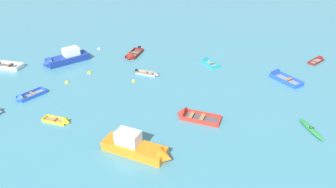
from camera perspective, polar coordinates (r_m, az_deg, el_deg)
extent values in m
cube|color=#4C4C51|center=(42.76, -6.05, 7.10)|extent=(1.96, 3.40, 0.09)
cube|color=maroon|center=(42.48, -5.26, 7.18)|extent=(0.92, 3.26, 0.35)
cube|color=maroon|center=(42.95, -6.85, 7.34)|extent=(0.92, 3.26, 0.35)
cube|color=maroon|center=(44.14, -5.23, 8.05)|extent=(1.24, 0.44, 0.35)
cone|color=maroon|center=(41.23, -6.98, 6.41)|extent=(1.38, 1.05, 1.22)
cube|color=#937047|center=(42.83, -5.98, 7.43)|extent=(1.19, 0.62, 0.03)
cube|color=#937047|center=(42.00, -6.48, 6.95)|extent=(1.19, 0.62, 0.03)
cube|color=black|center=(44.22, -5.17, 8.26)|extent=(0.39, 0.39, 0.49)
cube|color=#99754C|center=(37.07, -3.82, 3.60)|extent=(2.54, 1.56, 0.07)
cube|color=gray|center=(37.39, -3.54, 4.01)|extent=(2.38, 0.87, 0.27)
cube|color=gray|center=(36.67, -4.11, 3.46)|extent=(2.38, 0.87, 0.27)
cube|color=gray|center=(37.54, -5.56, 4.03)|extent=(0.37, 0.84, 0.27)
cone|color=gray|center=(36.53, -1.97, 3.44)|extent=(0.82, 0.98, 0.84)
cube|color=#937047|center=(37.06, -4.01, 3.84)|extent=(0.50, 0.83, 0.03)
cube|color=#937047|center=(36.78, -2.98, 3.67)|extent=(0.50, 0.83, 0.03)
cube|color=black|center=(37.55, -5.71, 4.18)|extent=(0.30, 0.29, 0.37)
cube|color=gray|center=(37.80, 20.46, 2.27)|extent=(3.04, 3.57, 0.11)
cube|color=blue|center=(37.20, 19.80, 2.24)|extent=(2.09, 2.98, 0.44)
cube|color=blue|center=(38.26, 21.18, 2.74)|extent=(2.09, 2.98, 0.44)
cube|color=blue|center=(36.83, 22.59, 1.41)|extent=(1.24, 0.92, 0.44)
cone|color=blue|center=(38.72, 18.43, 3.59)|extent=(1.59, 1.45, 1.38)
cube|color=#937047|center=(37.59, 20.74, 2.50)|extent=(1.27, 1.03, 0.03)
cube|color=#99754C|center=(30.25, -19.55, -4.60)|extent=(2.35, 1.34, 0.06)
cube|color=yellow|center=(30.47, -19.13, -4.05)|extent=(2.25, 0.66, 0.24)
cube|color=yellow|center=(29.94, -20.03, -4.87)|extent=(2.25, 0.66, 0.24)
cube|color=yellow|center=(30.86, -21.32, -4.04)|extent=(0.30, 0.81, 0.24)
cone|color=yellow|center=(29.54, -17.68, -4.88)|extent=(0.72, 0.91, 0.80)
cube|color=#937047|center=(30.24, -19.77, -4.33)|extent=(0.43, 0.78, 0.03)
cube|color=#4C4C51|center=(43.45, -26.99, 4.36)|extent=(3.80, 2.11, 0.12)
cube|color=white|center=(42.87, -27.65, 4.16)|extent=(3.69, 0.84, 0.50)
cube|color=white|center=(43.91, -26.44, 5.00)|extent=(3.69, 0.84, 0.50)
cube|color=white|center=(42.22, -25.08, 4.41)|extent=(0.45, 1.49, 0.50)
cube|color=#937047|center=(43.23, -26.87, 4.69)|extent=(0.65, 1.41, 0.03)
ellipsoid|color=#288C3D|center=(29.93, 24.37, -5.77)|extent=(1.37, 3.36, 0.30)
torus|color=black|center=(29.85, 24.42, -5.56)|extent=(0.50, 0.50, 0.06)
cube|color=gray|center=(39.87, 7.62, 5.31)|extent=(2.00, 2.40, 0.08)
cube|color=teal|center=(39.55, 7.07, 5.34)|extent=(1.34, 2.03, 0.32)
cube|color=teal|center=(40.10, 8.18, 5.61)|extent=(1.34, 2.03, 0.32)
cube|color=teal|center=(38.98, 8.68, 4.85)|extent=(0.85, 0.60, 0.32)
cone|color=teal|center=(40.71, 6.58, 6.11)|extent=(1.07, 0.96, 0.93)
cube|color=#937047|center=(39.71, 7.74, 5.49)|extent=(0.86, 0.68, 0.03)
cube|color=navy|center=(42.14, -17.55, 6.04)|extent=(5.17, 4.81, 0.78)
cone|color=navy|center=(41.37, -21.01, 5.06)|extent=(1.80, 1.86, 1.55)
cube|color=white|center=(41.99, -17.07, 7.32)|extent=(2.29, 2.23, 0.96)
cube|color=black|center=(41.66, -18.17, 7.26)|extent=(0.94, 1.05, 0.42)
cube|color=#4C4C51|center=(28.89, 5.81, -4.50)|extent=(3.63, 2.33, 0.10)
cube|color=red|center=(28.24, 5.43, -4.98)|extent=(3.38, 1.21, 0.42)
cube|color=red|center=(29.38, 6.20, -3.53)|extent=(3.38, 1.21, 0.42)
cube|color=red|center=(28.50, 9.25, -4.91)|extent=(0.58, 1.36, 0.42)
cone|color=red|center=(29.23, 2.35, -3.51)|extent=(1.20, 1.54, 1.35)
cube|color=#937047|center=(28.72, 6.18, -4.17)|extent=(0.75, 1.31, 0.03)
cube|color=#937047|center=(28.95, 4.22, -3.78)|extent=(0.75, 1.31, 0.03)
cube|color=orange|center=(24.98, -6.06, -9.73)|extent=(5.35, 3.44, 0.77)
cone|color=orange|center=(23.97, -0.45, -11.36)|extent=(1.47, 1.67, 1.38)
cube|color=white|center=(24.64, -7.21, -7.76)|extent=(2.15, 1.79, 1.04)
cube|color=black|center=(24.17, -5.56, -7.88)|extent=(0.56, 1.10, 0.46)
cube|color=gray|center=(44.42, 25.07, 5.27)|extent=(2.35, 2.29, 0.07)
cube|color=maroon|center=(44.54, 24.60, 5.58)|extent=(1.90, 1.80, 0.28)
cube|color=maroon|center=(44.23, 25.60, 5.20)|extent=(1.90, 1.80, 0.28)
cube|color=maroon|center=(43.28, 24.35, 4.99)|extent=(0.66, 0.69, 0.28)
cone|color=maroon|center=(45.53, 25.85, 5.81)|extent=(1.01, 1.02, 0.84)
cube|color=#937047|center=(44.24, 25.04, 5.42)|extent=(0.74, 0.76, 0.03)
cube|color=gray|center=(35.28, -23.28, -0.29)|extent=(2.42, 2.73, 0.09)
cube|color=blue|center=(34.77, -22.88, -0.37)|extent=(1.73, 2.24, 0.37)
cube|color=blue|center=(35.67, -23.75, 0.19)|extent=(1.73, 2.24, 0.37)
cube|color=blue|center=(35.74, -21.43, 0.74)|extent=(0.92, 0.74, 0.37)
cone|color=blue|center=(34.71, -25.35, -0.95)|extent=(1.22, 1.14, 1.05)
cube|color=#937047|center=(35.24, -23.14, 0.10)|extent=(0.96, 0.82, 0.03)
sphere|color=yellow|center=(35.61, -6.19, 2.30)|extent=(0.41, 0.41, 0.41)
sphere|color=yellow|center=(38.47, -13.98, 3.69)|extent=(0.47, 0.47, 0.47)
sphere|color=silver|center=(45.51, -12.32, 7.91)|extent=(0.41, 0.41, 0.41)
sphere|color=yellow|center=(36.86, -17.72, 1.97)|extent=(0.45, 0.45, 0.45)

